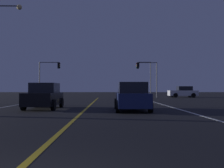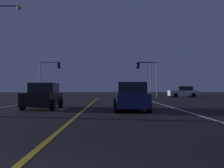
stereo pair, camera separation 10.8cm
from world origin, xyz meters
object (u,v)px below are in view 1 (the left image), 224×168
at_px(car_crossing_side, 183,92).
at_px(car_lead_same_lane, 132,97).
at_px(traffic_light_far_right, 144,71).
at_px(traffic_light_near_left, 50,71).
at_px(traffic_light_near_right, 147,71).
at_px(car_oncoming, 44,96).

relative_size(car_crossing_side, car_lead_same_lane, 1.00).
height_order(car_crossing_side, traffic_light_far_right, traffic_light_far_right).
bearing_deg(traffic_light_near_left, traffic_light_near_right, -0.00).
relative_size(car_crossing_side, car_oncoming, 1.00).
distance_m(traffic_light_near_left, traffic_light_far_right, 15.72).
distance_m(car_lead_same_lane, traffic_light_near_left, 24.93).
xyz_separation_m(traffic_light_near_left, traffic_light_far_right, (14.72, 5.50, 0.38)).
relative_size(car_lead_same_lane, traffic_light_near_right, 0.82).
height_order(traffic_light_near_right, traffic_light_far_right, traffic_light_far_right).
xyz_separation_m(car_lead_same_lane, traffic_light_far_right, (4.71, 28.12, 3.47)).
bearing_deg(traffic_light_far_right, traffic_light_near_right, 85.40).
relative_size(car_crossing_side, traffic_light_near_right, 0.82).
xyz_separation_m(car_crossing_side, traffic_light_far_right, (-5.34, 4.19, 3.47)).
xyz_separation_m(car_oncoming, traffic_light_far_right, (10.35, 26.51, 3.47)).
relative_size(traffic_light_near_right, traffic_light_far_right, 0.89).
distance_m(car_crossing_side, traffic_light_near_left, 20.34).
height_order(car_oncoming, traffic_light_far_right, traffic_light_far_right).
bearing_deg(car_lead_same_lane, car_crossing_side, -22.78).
bearing_deg(car_crossing_side, traffic_light_near_right, 12.80).
xyz_separation_m(car_crossing_side, car_oncoming, (-15.69, -22.33, 0.00)).
relative_size(car_lead_same_lane, traffic_light_far_right, 0.73).
xyz_separation_m(car_crossing_side, traffic_light_near_left, (-20.07, -1.31, 3.09)).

